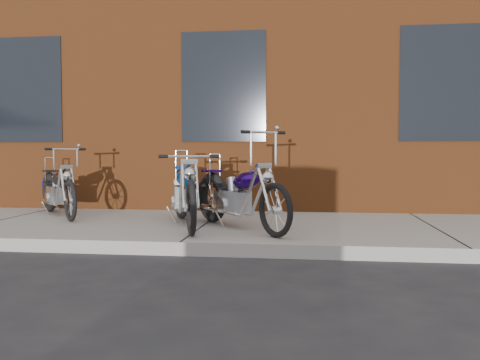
# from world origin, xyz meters

# --- Properties ---
(ground) EXTENTS (120.00, 120.00, 0.00)m
(ground) POSITION_xyz_m (0.00, 0.00, 0.00)
(ground) COLOR #232328
(ground) RESTS_ON ground
(sidewalk) EXTENTS (22.00, 3.00, 0.15)m
(sidewalk) POSITION_xyz_m (0.00, 1.50, 0.07)
(sidewalk) COLOR #9E9589
(sidewalk) RESTS_ON ground
(building_brick) EXTENTS (22.00, 10.00, 8.00)m
(building_brick) POSITION_xyz_m (0.00, 8.00, 4.00)
(building_brick) COLOR brown
(building_brick) RESTS_ON ground
(chopper_purple) EXTENTS (1.43, 1.77, 1.22)m
(chopper_purple) POSITION_xyz_m (0.50, 1.07, 0.54)
(chopper_purple) COLOR black
(chopper_purple) RESTS_ON sidewalk
(chopper_blue) EXTENTS (0.86, 2.21, 1.00)m
(chopper_blue) POSITION_xyz_m (-0.23, 1.24, 0.56)
(chopper_blue) COLOR black
(chopper_blue) RESTS_ON sidewalk
(chopper_third) EXTENTS (1.35, 1.64, 1.03)m
(chopper_third) POSITION_xyz_m (-2.40, 2.03, 0.52)
(chopper_third) COLOR black
(chopper_third) RESTS_ON sidewalk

